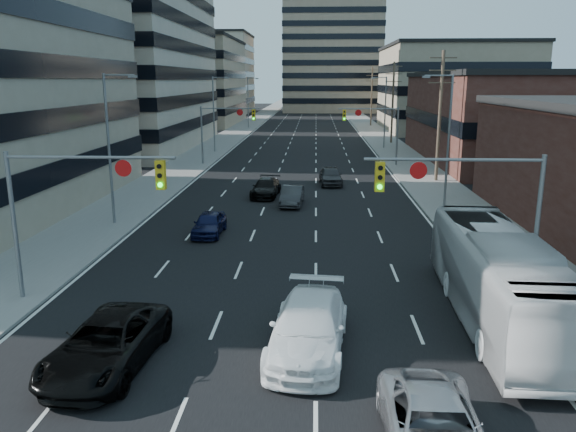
{
  "coord_description": "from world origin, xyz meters",
  "views": [
    {
      "loc": [
        1.71,
        -12.62,
        8.64
      ],
      "look_at": [
        0.42,
        13.8,
        2.2
      ],
      "focal_mm": 35.0,
      "sensor_mm": 36.0,
      "label": 1
    }
  ],
  "objects_px": {
    "black_pickup": "(107,344)",
    "transit_bus": "(499,278)",
    "sedan_blue": "(209,224)",
    "white_van": "(309,327)",
    "silver_suv": "(435,431)"
  },
  "relations": [
    {
      "from": "white_van",
      "to": "silver_suv",
      "type": "height_order",
      "value": "white_van"
    },
    {
      "from": "black_pickup",
      "to": "transit_bus",
      "type": "relative_size",
      "value": 0.47
    },
    {
      "from": "sedan_blue",
      "to": "white_van",
      "type": "bearing_deg",
      "value": -65.91
    },
    {
      "from": "silver_suv",
      "to": "transit_bus",
      "type": "xyz_separation_m",
      "value": [
        3.83,
        7.91,
        0.95
      ]
    },
    {
      "from": "black_pickup",
      "to": "transit_bus",
      "type": "xyz_separation_m",
      "value": [
        13.01,
        4.1,
        0.88
      ]
    },
    {
      "from": "white_van",
      "to": "sedan_blue",
      "type": "bearing_deg",
      "value": 118.27
    },
    {
      "from": "black_pickup",
      "to": "transit_bus",
      "type": "height_order",
      "value": "transit_bus"
    },
    {
      "from": "white_van",
      "to": "transit_bus",
      "type": "xyz_separation_m",
      "value": [
        6.84,
        2.74,
        0.81
      ]
    },
    {
      "from": "white_van",
      "to": "black_pickup",
      "type": "bearing_deg",
      "value": -162.14
    },
    {
      "from": "silver_suv",
      "to": "black_pickup",
      "type": "bearing_deg",
      "value": 158.3
    },
    {
      "from": "sedan_blue",
      "to": "transit_bus",
      "type": "bearing_deg",
      "value": -40.05
    },
    {
      "from": "black_pickup",
      "to": "silver_suv",
      "type": "bearing_deg",
      "value": -17.8
    },
    {
      "from": "white_van",
      "to": "transit_bus",
      "type": "bearing_deg",
      "value": 27.3
    },
    {
      "from": "silver_suv",
      "to": "sedan_blue",
      "type": "relative_size",
      "value": 1.31
    },
    {
      "from": "silver_suv",
      "to": "transit_bus",
      "type": "relative_size",
      "value": 0.43
    }
  ]
}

